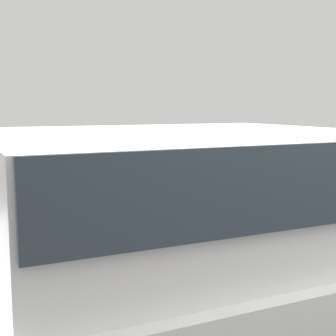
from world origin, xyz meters
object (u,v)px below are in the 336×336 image
(parked_sedan_b, at_px, (48,157))
(parked_sedan_d, at_px, (241,150))
(parked_sedan_e, at_px, (321,149))
(parked_sedan_c, at_px, (146,153))
(pickup_truck, at_px, (228,278))

(parked_sedan_b, bearing_deg, parked_sedan_d, 92.28)
(parked_sedan_e, bearing_deg, parked_sedan_c, -90.71)
(parked_sedan_c, bearing_deg, parked_sedan_b, -94.23)
(pickup_truck, height_order, parked_sedan_b, pickup_truck)
(parked_sedan_c, bearing_deg, pickup_truck, -12.60)
(parked_sedan_b, distance_m, parked_sedan_d, 5.43)
(parked_sedan_b, xyz_separation_m, parked_sedan_c, (2.63, -0.01, 0.04))
(pickup_truck, relative_size, parked_sedan_b, 1.30)
(pickup_truck, distance_m, parked_sedan_d, 10.88)
(parked_sedan_e, bearing_deg, pickup_truck, -35.77)
(pickup_truck, xyz_separation_m, parked_sedan_d, (4.30, 10.00, -0.24))
(pickup_truck, relative_size, parked_sedan_d, 1.35)
(parked_sedan_e, bearing_deg, parked_sedan_b, -90.88)
(parked_sedan_b, bearing_deg, parked_sedan_e, 92.76)
(parked_sedan_b, height_order, parked_sedan_e, parked_sedan_e)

